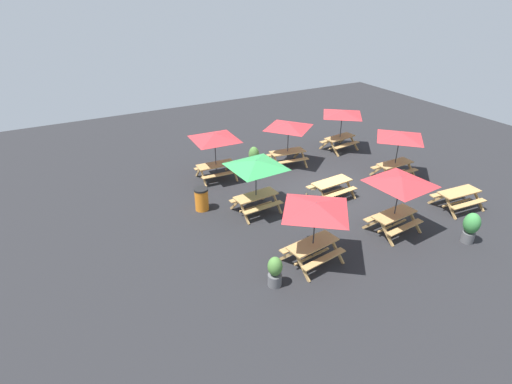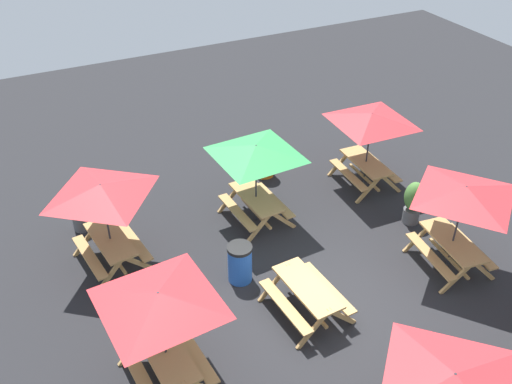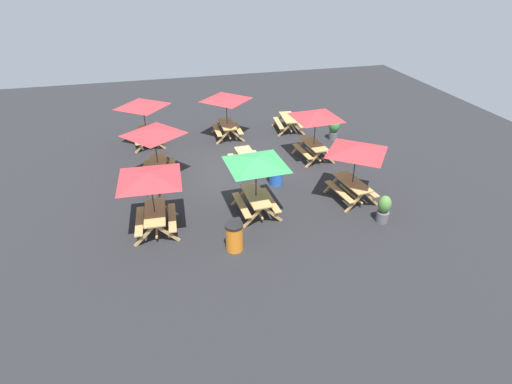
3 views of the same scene
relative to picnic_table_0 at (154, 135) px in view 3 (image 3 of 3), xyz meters
The scene contains 15 objects.
ground_plane 4.07m from the picnic_table_0, 88.21° to the left, with size 33.19×33.19×0.00m, color #232326.
picnic_table_0 is the anchor object (origin of this frame).
picnic_table_1 3.75m from the picnic_table_0, behind, with size 2.24×2.24×2.34m.
picnic_table_2 4.99m from the picnic_table_0, 42.59° to the left, with size 2.82×2.82×2.34m.
picnic_table_3 7.14m from the picnic_table_0, 91.54° to the left, with size 2.82×2.82×2.34m.
picnic_table_4 8.09m from the picnic_table_0, 63.48° to the left, with size 2.25×2.25×2.34m.
picnic_table_5 4.12m from the picnic_table_0, 87.46° to the left, with size 1.89×1.64×0.81m.
picnic_table_6 8.24m from the picnic_table_0, 118.65° to the left, with size 1.91×1.66×0.81m.
picnic_table_7 3.88m from the picnic_table_0, ahead, with size 2.83×2.83×2.34m.
picnic_table_8 5.27m from the picnic_table_0, 135.35° to the left, with size 2.02×2.02×2.34m.
trash_bin_blue 5.25m from the picnic_table_0, 69.62° to the left, with size 0.59×0.59×0.98m.
trash_bin_orange 6.17m from the picnic_table_0, 21.25° to the left, with size 0.59×0.59×0.98m.
potted_plant_0 9.33m from the picnic_table_0, 103.03° to the left, with size 0.58×0.58×1.19m.
potted_plant_1 9.44m from the picnic_table_0, 55.14° to the left, with size 0.47×0.47×1.05m.
potted_plant_2 2.25m from the picnic_table_0, ahead, with size 0.52×0.52×1.23m.
Camera 3 is at (15.64, -3.24, 8.27)m, focal length 28.00 mm.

